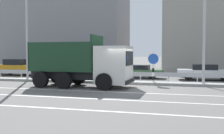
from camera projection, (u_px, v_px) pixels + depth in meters
The scene contains 14 objects.
ground_plane at pixel (131, 89), 16.21m from camera, with size 320.00×320.00×0.00m, color #605E5B.
lane_strip_0 at pixel (69, 90), 15.68m from camera, with size 67.62×0.16×0.01m, color silver.
lane_strip_1 at pixel (50, 97), 13.35m from camera, with size 67.62×0.16×0.01m, color silver.
lane_strip_2 at pixel (21, 106), 10.93m from camera, with size 67.62×0.16×0.01m, color silver.
median_island at pixel (138, 83), 18.97m from camera, with size 37.19×1.10×0.18m, color gray.
median_guardrail at pixel (141, 75), 20.22m from camera, with size 67.62×0.09×0.78m.
dump_truck at pixel (94, 67), 17.09m from camera, with size 6.81×2.79×3.38m.
median_road_sign at pixel (153, 68), 18.64m from camera, with size 0.79×0.16×2.23m.
street_lamp_1 at pixel (26, 12), 20.89m from camera, with size 0.72×1.89×10.22m.
parked_car_2 at pixel (17, 67), 26.60m from camera, with size 4.86×2.00×1.65m.
parked_car_3 at pixel (69, 69), 24.85m from camera, with size 4.90×2.06×1.53m.
parked_car_4 at pixel (137, 71), 23.67m from camera, with size 4.76×1.92×1.19m.
parked_car_5 at pixel (206, 72), 21.71m from camera, with size 4.65×1.94×1.32m.
background_building_0 at pixel (65, 32), 40.54m from camera, with size 18.62×9.41×11.11m, color gray.
Camera 1 is at (2.93, -15.89, 2.20)m, focal length 42.00 mm.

